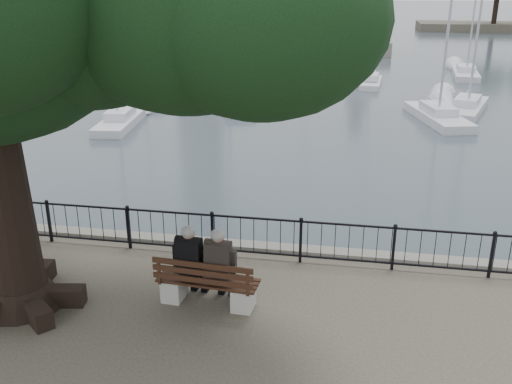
% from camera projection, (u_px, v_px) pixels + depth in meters
% --- Properties ---
extents(harbor, '(260.00, 260.00, 1.20)m').
position_uv_depth(harbor, '(260.00, 267.00, 13.53)').
color(harbor, slate).
rests_on(harbor, ground).
extents(railing, '(22.06, 0.06, 1.00)m').
position_uv_depth(railing, '(256.00, 236.00, 12.70)').
color(railing, black).
rests_on(railing, ground).
extents(bench, '(2.00, 0.73, 1.04)m').
position_uv_depth(bench, '(207.00, 288.00, 10.94)').
color(bench, '#A4A19C').
rests_on(bench, ground).
extents(person_left, '(0.50, 0.84, 1.64)m').
position_uv_depth(person_left, '(193.00, 265.00, 10.98)').
color(person_left, black).
rests_on(person_left, ground).
extents(person_right, '(0.50, 0.84, 1.64)m').
position_uv_depth(person_right, '(221.00, 268.00, 10.84)').
color(person_right, black).
rests_on(person_right, ground).
extents(lion_monument, '(5.87, 5.87, 8.69)m').
position_uv_depth(lion_monument, '(361.00, 31.00, 55.88)').
color(lion_monument, slate).
rests_on(lion_monument, ground).
extents(sailboat_a, '(2.13, 5.51, 9.51)m').
position_uv_depth(sailboat_a, '(121.00, 120.00, 28.66)').
color(sailboat_a, silver).
rests_on(sailboat_a, ground).
extents(sailboat_b, '(3.89, 6.20, 13.55)m').
position_uv_depth(sailboat_b, '(231.00, 100.00, 32.81)').
color(sailboat_b, silver).
rests_on(sailboat_b, ground).
extents(sailboat_c, '(3.14, 6.25, 11.25)m').
position_uv_depth(sailboat_c, '(438.00, 115.00, 29.58)').
color(sailboat_c, silver).
rests_on(sailboat_c, ground).
extents(sailboat_d, '(3.31, 6.08, 10.66)m').
position_uv_depth(sailboat_d, '(467.00, 107.00, 31.53)').
color(sailboat_d, silver).
rests_on(sailboat_d, ground).
extents(sailboat_e, '(2.52, 5.46, 11.31)m').
position_uv_depth(sailboat_e, '(145.00, 69.00, 44.43)').
color(sailboat_e, silver).
rests_on(sailboat_e, ground).
extents(sailboat_f, '(1.63, 4.82, 10.57)m').
position_uv_depth(sailboat_f, '(371.00, 81.00, 39.41)').
color(sailboat_f, silver).
rests_on(sailboat_f, ground).
extents(sailboat_g, '(2.20, 6.22, 11.42)m').
position_uv_depth(sailboat_g, '(466.00, 72.00, 43.00)').
color(sailboat_g, silver).
rests_on(sailboat_g, ground).
extents(sailboat_h, '(3.20, 5.01, 11.62)m').
position_uv_depth(sailboat_h, '(308.00, 65.00, 46.46)').
color(sailboat_h, silver).
rests_on(sailboat_h, ground).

